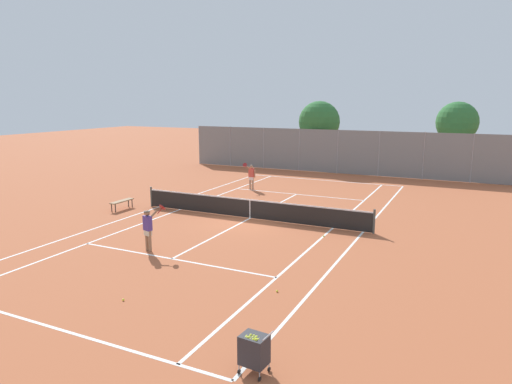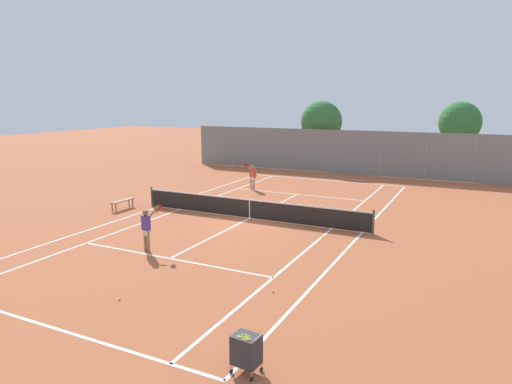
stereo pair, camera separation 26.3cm
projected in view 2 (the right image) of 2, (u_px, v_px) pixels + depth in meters
name	position (u px, v px, depth m)	size (l,w,h in m)	color
ground_plane	(250.00, 218.00, 22.20)	(120.00, 120.00, 0.00)	#B25B38
court_line_markings	(250.00, 218.00, 22.20)	(11.10, 23.90, 0.01)	white
tennis_net	(250.00, 208.00, 22.10)	(12.00, 0.10, 1.07)	#474C47
ball_cart	(246.00, 350.00, 9.53)	(0.67, 0.54, 0.96)	#2D2D33
player_near_side	(146.00, 227.00, 17.27)	(0.81, 0.70, 1.77)	#936B4C
player_far_left	(252.00, 175.00, 29.14)	(0.60, 0.79, 1.77)	tan
loose_tennis_ball_0	(119.00, 299.00, 13.12)	(0.07, 0.07, 0.07)	#D1DB33
loose_tennis_ball_1	(273.00, 291.00, 13.66)	(0.07, 0.07, 0.07)	#D1DB33
loose_tennis_ball_2	(322.00, 236.00, 19.15)	(0.07, 0.07, 0.07)	#D1DB33
courtside_bench	(122.00, 201.00, 24.05)	(0.36, 1.50, 0.47)	olive
back_fence	(340.00, 152.00, 35.38)	(25.43, 0.08, 3.41)	gray
tree_behind_left	(322.00, 123.00, 37.65)	(3.39, 3.39, 5.58)	brown
tree_behind_right	(461.00, 124.00, 34.44)	(3.10, 3.10, 5.55)	brown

